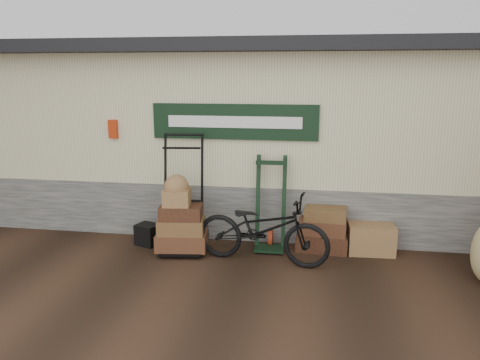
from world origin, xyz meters
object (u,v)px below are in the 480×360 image
Objects in this scene: green_barrow at (271,203)px; suitcase_stack at (323,228)px; porter_trolley at (183,192)px; bicycle at (263,225)px; wicker_hamper at (371,239)px; black_trunk at (148,234)px.

green_barrow is 1.87× the size of suitcase_stack.
porter_trolley reaches higher than green_barrow.
green_barrow is at bearing 3.17° from bicycle.
suitcase_stack is at bearing 4.31° from green_barrow.
suitcase_stack is 1.13× the size of wicker_hamper.
porter_trolley is 2.96m from wicker_hamper.
porter_trolley is 2.34× the size of suitcase_stack.
bicycle reaches higher than suitcase_stack.
porter_trolley is at bearing -7.83° from black_trunk.
black_trunk is 1.98m from bicycle.
porter_trolley is at bearing -170.51° from green_barrow.
porter_trolley is 1.36m from green_barrow.
porter_trolley reaches higher than suitcase_stack.
suitcase_stack reaches higher than wicker_hamper.
green_barrow reaches higher than bicycle.
suitcase_stack is 0.40× the size of bicycle.
suitcase_stack reaches higher than black_trunk.
black_trunk is at bearing 165.13° from porter_trolley.
porter_trolley is 5.41× the size of black_trunk.
porter_trolley is 0.93× the size of bicycle.
bicycle is (-0.06, -0.57, -0.16)m from green_barrow.
wicker_hamper is 1.75m from bicycle.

